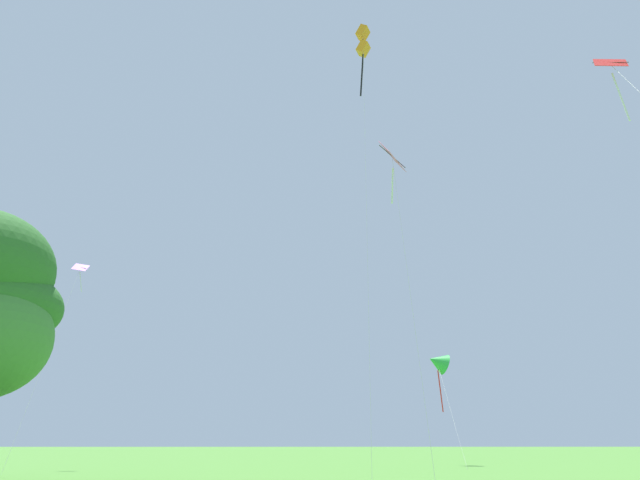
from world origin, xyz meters
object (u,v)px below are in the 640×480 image
at_px(kite_green_small, 437,362).
at_px(kite_orange_box, 363,43).
at_px(kite_pink_low, 393,169).
at_px(kite_purple_streamer, 77,279).
at_px(kite_red_high, 621,80).

bearing_deg(kite_green_small, kite_orange_box, -118.86).
distance_m(kite_pink_low, kite_purple_streamer, 24.09).
xyz_separation_m(kite_orange_box, kite_green_small, (6.08, 11.04, -19.91)).
xyz_separation_m(kite_green_small, kite_purple_streamer, (-25.25, -5.85, 4.74)).
bearing_deg(kite_red_high, kite_green_small, 93.33).
bearing_deg(kite_pink_low, kite_purple_streamer, 144.57).
height_order(kite_red_high, kite_purple_streamer, kite_red_high).
height_order(kite_pink_low, kite_purple_streamer, kite_pink_low).
distance_m(kite_orange_box, kite_green_small, 23.56).
xyz_separation_m(kite_red_high, kite_green_small, (-1.59, 27.35, -6.80)).
xyz_separation_m(kite_orange_box, kite_pink_low, (0.40, -8.74, -13.22)).
xyz_separation_m(kite_pink_low, kite_green_small, (5.69, 19.77, -6.69)).
bearing_deg(kite_purple_streamer, kite_red_high, -38.69).
relative_size(kite_orange_box, kite_green_small, 3.38).
bearing_deg(kite_pink_low, kite_orange_box, 92.60).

